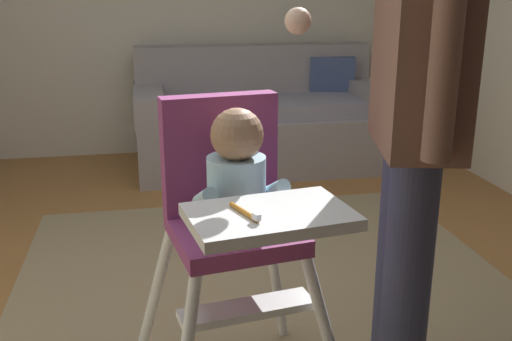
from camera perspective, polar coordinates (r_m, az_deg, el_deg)
ground at (r=2.50m, az=-2.95°, el=-14.98°), size 5.64×6.81×0.10m
area_rug at (r=2.43m, az=2.50°, el=-14.45°), size 2.22×2.78×0.01m
couch at (r=4.39m, az=0.44°, el=4.84°), size 1.81×0.86×0.86m
high_chair at (r=1.74m, az=-2.12°, el=-3.00°), size 0.69×0.79×0.98m
adult_standing at (r=1.70m, az=14.97°, el=5.30°), size 0.51×0.57×1.67m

